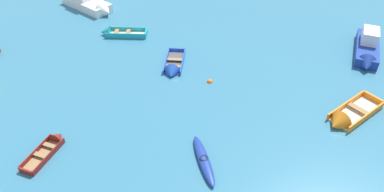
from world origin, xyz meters
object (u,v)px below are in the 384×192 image
at_px(motor_launch_deep_blue_outer_left, 367,49).
at_px(mooring_buoy_central, 210,82).
at_px(rowboat_orange_near_camera, 345,119).
at_px(motor_launch_white_center, 89,3).
at_px(rowboat_maroon_distant_center, 51,145).
at_px(kayak_deep_blue_back_row_left, 204,160).
at_px(rowboat_blue_far_right, 173,69).
at_px(rowboat_turquoise_outer_right, 115,33).

height_order(motor_launch_deep_blue_outer_left, mooring_buoy_central, motor_launch_deep_blue_outer_left).
height_order(rowboat_orange_near_camera, mooring_buoy_central, rowboat_orange_near_camera).
xyz_separation_m(motor_launch_white_center, motor_launch_deep_blue_outer_left, (19.29, -11.64, -0.01)).
distance_m(rowboat_maroon_distant_center, mooring_buoy_central, 10.29).
xyz_separation_m(kayak_deep_blue_back_row_left, rowboat_blue_far_right, (-0.22, 8.30, -0.00)).
bearing_deg(motor_launch_white_center, kayak_deep_blue_back_row_left, -73.37).
distance_m(rowboat_turquoise_outer_right, rowboat_blue_far_right, 6.73).
bearing_deg(motor_launch_deep_blue_outer_left, motor_launch_white_center, 148.90).
distance_m(kayak_deep_blue_back_row_left, motor_launch_white_center, 19.97).
relative_size(motor_launch_deep_blue_outer_left, rowboat_turquoise_outer_right, 1.38).
height_order(rowboat_maroon_distant_center, mooring_buoy_central, rowboat_maroon_distant_center).
bearing_deg(rowboat_blue_far_right, mooring_buoy_central, -38.86).
bearing_deg(kayak_deep_blue_back_row_left, motor_launch_deep_blue_outer_left, 28.91).
bearing_deg(kayak_deep_blue_back_row_left, mooring_buoy_central, 73.71).
height_order(kayak_deep_blue_back_row_left, motor_launch_deep_blue_outer_left, motor_launch_deep_blue_outer_left).
bearing_deg(kayak_deep_blue_back_row_left, rowboat_maroon_distant_center, 161.00).
bearing_deg(motor_launch_white_center, rowboat_orange_near_camera, -51.38).
bearing_deg(rowboat_orange_near_camera, motor_launch_white_center, 128.62).
distance_m(kayak_deep_blue_back_row_left, rowboat_turquoise_outer_right, 14.52).
relative_size(rowboat_turquoise_outer_right, mooring_buoy_central, 10.16).
xyz_separation_m(rowboat_maroon_distant_center, motor_launch_deep_blue_outer_left, (21.14, 4.89, 0.37)).
bearing_deg(rowboat_blue_far_right, kayak_deep_blue_back_row_left, -88.49).
bearing_deg(motor_launch_white_center, motor_launch_deep_blue_outer_left, -31.10).
distance_m(kayak_deep_blue_back_row_left, rowboat_orange_near_camera, 8.59).
relative_size(kayak_deep_blue_back_row_left, rowboat_maroon_distant_center, 1.22).
height_order(kayak_deep_blue_back_row_left, rowboat_turquoise_outer_right, rowboat_turquoise_outer_right).
bearing_deg(rowboat_maroon_distant_center, kayak_deep_blue_back_row_left, -19.00).
xyz_separation_m(motor_launch_white_center, mooring_buoy_central, (7.64, -12.55, -0.53)).
bearing_deg(rowboat_maroon_distant_center, rowboat_orange_near_camera, -4.42).
relative_size(rowboat_orange_near_camera, motor_launch_deep_blue_outer_left, 0.84).
bearing_deg(mooring_buoy_central, rowboat_maroon_distant_center, -157.29).
bearing_deg(rowboat_orange_near_camera, motor_launch_deep_blue_outer_left, 50.28).
bearing_deg(mooring_buoy_central, rowboat_turquoise_outer_right, 127.39).
height_order(kayak_deep_blue_back_row_left, rowboat_blue_far_right, rowboat_blue_far_right).
xyz_separation_m(motor_launch_deep_blue_outer_left, mooring_buoy_central, (-11.65, -0.92, -0.52)).
relative_size(kayak_deep_blue_back_row_left, rowboat_turquoise_outer_right, 0.94).
relative_size(rowboat_maroon_distant_center, rowboat_blue_far_right, 0.80).
bearing_deg(motor_launch_deep_blue_outer_left, rowboat_maroon_distant_center, -166.98).
height_order(kayak_deep_blue_back_row_left, rowboat_orange_near_camera, rowboat_orange_near_camera).
xyz_separation_m(rowboat_maroon_distant_center, mooring_buoy_central, (9.49, 3.97, -0.15)).
height_order(motor_launch_white_center, rowboat_turquoise_outer_right, motor_launch_white_center).
distance_m(rowboat_orange_near_camera, mooring_buoy_central, 8.38).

